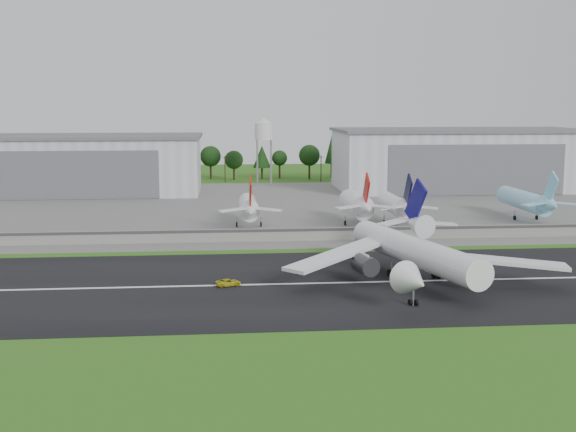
{
  "coord_description": "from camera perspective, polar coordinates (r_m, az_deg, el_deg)",
  "views": [
    {
      "loc": [
        -22.76,
        -127.96,
        35.14
      ],
      "look_at": [
        -7.64,
        40.0,
        9.0
      ],
      "focal_mm": 45.0,
      "sensor_mm": 36.0,
      "label": 1
    }
  ],
  "objects": [
    {
      "name": "ground",
      "position": [
        134.63,
        4.8,
        -6.35
      ],
      "size": [
        600.0,
        600.0,
        0.0
      ],
      "primitive_type": "plane",
      "color": "#325B15",
      "rests_on": "ground"
    },
    {
      "name": "main_airliner",
      "position": [
        145.76,
        9.95,
        -3.3
      ],
      "size": [
        55.27,
        58.41,
        18.17
      ],
      "rotation": [
        0.0,
        0.0,
        3.41
      ],
      "color": "white",
      "rests_on": "runway"
    },
    {
      "name": "hangar_east",
      "position": [
        309.58,
        13.32,
        4.4
      ],
      "size": [
        102.0,
        47.0,
        25.2
      ],
      "color": "silver",
      "rests_on": "ground"
    },
    {
      "name": "blast_fence",
      "position": [
        187.34,
        1.92,
        -1.44
      ],
      "size": [
        240.0,
        0.61,
        3.5
      ],
      "color": "gray",
      "rests_on": "ground"
    },
    {
      "name": "ground_vehicle",
      "position": [
        141.65,
        -4.73,
        -5.26
      ],
      "size": [
        5.38,
        3.59,
        1.37
      ],
      "primitive_type": "imported",
      "rotation": [
        0.0,
        0.0,
        1.86
      ],
      "color": "gold",
      "rests_on": "runway"
    },
    {
      "name": "parked_jet_red_a",
      "position": [
        206.68,
        -3.11,
        0.68
      ],
      "size": [
        7.36,
        31.29,
        16.46
      ],
      "color": "white",
      "rests_on": "ground"
    },
    {
      "name": "water_tower",
      "position": [
        313.64,
        -1.91,
        6.87
      ],
      "size": [
        8.4,
        8.4,
        29.4
      ],
      "color": "#99999E",
      "rests_on": "ground"
    },
    {
      "name": "parked_jet_navy",
      "position": [
        212.62,
        8.63,
        0.84
      ],
      "size": [
        7.36,
        31.29,
        16.5
      ],
      "color": "white",
      "rests_on": "ground"
    },
    {
      "name": "utility_poles",
      "position": [
        330.62,
        -1.17,
        2.71
      ],
      "size": [
        230.0,
        3.0,
        12.0
      ],
      "primitive_type": null,
      "color": "black",
      "rests_on": "ground"
    },
    {
      "name": "runway_centerline",
      "position": [
        144.14,
        4.12,
        -5.28
      ],
      "size": [
        220.0,
        1.0,
        0.02
      ],
      "primitive_type": "cube",
      "color": "white",
      "rests_on": "runway"
    },
    {
      "name": "treeline",
      "position": [
        345.5,
        -1.34,
        2.97
      ],
      "size": [
        320.0,
        16.0,
        22.0
      ],
      "primitive_type": null,
      "color": "black",
      "rests_on": "ground"
    },
    {
      "name": "runway",
      "position": [
        144.16,
        4.12,
        -5.3
      ],
      "size": [
        320.0,
        60.0,
        0.1
      ],
      "primitive_type": "cube",
      "color": "black",
      "rests_on": "ground"
    },
    {
      "name": "apron",
      "position": [
        251.46,
        0.1,
        0.79
      ],
      "size": [
        320.0,
        150.0,
        0.1
      ],
      "primitive_type": "cube",
      "color": "slate",
      "rests_on": "ground"
    },
    {
      "name": "hangar_west",
      "position": [
        299.34,
        -16.19,
        3.96
      ],
      "size": [
        97.0,
        44.0,
        23.2
      ],
      "color": "silver",
      "rests_on": "ground"
    },
    {
      "name": "parked_jet_skyblue",
      "position": [
        230.76,
        18.47,
        1.14
      ],
      "size": [
        7.36,
        37.29,
        16.72
      ],
      "color": "#8CD5F2",
      "rests_on": "ground"
    },
    {
      "name": "parked_jet_red_b",
      "position": [
        210.18,
        5.56,
        0.89
      ],
      "size": [
        7.36,
        31.29,
        16.86
      ],
      "color": "white",
      "rests_on": "ground"
    }
  ]
}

